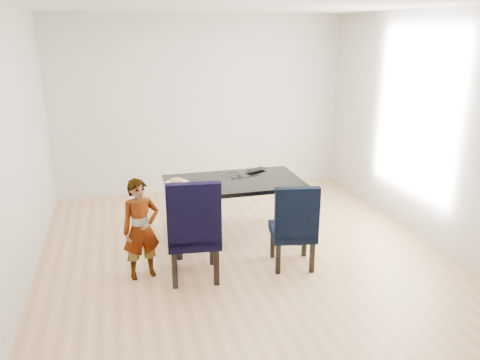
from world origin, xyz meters
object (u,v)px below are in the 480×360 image
object	(u,v)px
dining_table	(234,210)
chair_left	(193,227)
plate	(177,183)
child	(141,229)
laptop	(254,169)
chair_right	(293,224)

from	to	relation	value
dining_table	chair_left	bearing A→B (deg)	-128.43
plate	dining_table	bearing A→B (deg)	-4.09
child	plate	bearing A→B (deg)	44.15
dining_table	chair_left	world-z (taller)	chair_left
dining_table	child	xyz separation A→B (m)	(-1.13, -0.65, 0.15)
chair_left	laptop	size ratio (longest dim) A/B	3.76
dining_table	chair_right	bearing A→B (deg)	-61.30
dining_table	laptop	xyz separation A→B (m)	(0.35, 0.35, 0.39)
dining_table	child	size ratio (longest dim) A/B	1.51
chair_left	child	xyz separation A→B (m)	(-0.51, 0.13, -0.02)
chair_left	plate	world-z (taller)	chair_left
laptop	child	bearing A→B (deg)	5.89
chair_right	plate	size ratio (longest dim) A/B	3.37
chair_right	child	distance (m)	1.59
plate	laptop	world-z (taller)	laptop
dining_table	chair_right	world-z (taller)	chair_right
laptop	plate	bearing A→B (deg)	-11.49
plate	laptop	xyz separation A→B (m)	(1.02, 0.30, 0.00)
chair_left	plate	size ratio (longest dim) A/B	3.85
laptop	chair_left	bearing A→B (deg)	21.22
chair_left	child	world-z (taller)	chair_left
chair_right	plate	xyz separation A→B (m)	(-1.11, 0.86, 0.28)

